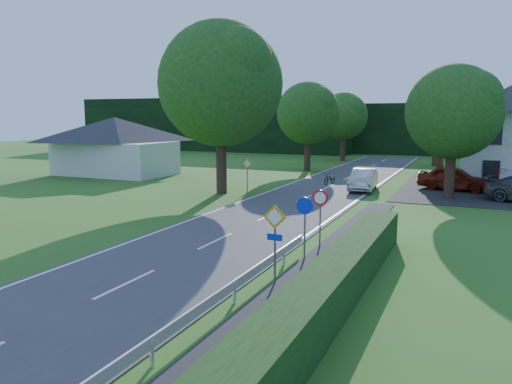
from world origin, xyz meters
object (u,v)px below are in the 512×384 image
at_px(parasol, 498,182).
at_px(moving_car, 363,180).
at_px(parked_car_red, 454,178).
at_px(motorcycle, 330,178).
at_px(streetlight, 447,129).
at_px(parked_car_silver_a, 499,175).

bearing_deg(parasol, moving_car, -177.90).
bearing_deg(parked_car_red, motorcycle, 104.05).
xyz_separation_m(streetlight, motorcycle, (-8.41, 1.31, -3.98)).
xyz_separation_m(motorcycle, parasol, (11.73, -1.81, 0.56)).
height_order(parked_car_red, parked_car_silver_a, parked_car_red).
bearing_deg(motorcycle, parked_car_red, 15.83).
bearing_deg(streetlight, parasol, -8.58).
bearing_deg(parked_car_red, streetlight, 172.73).
bearing_deg(motorcycle, parked_car_silver_a, 34.80).
height_order(streetlight, parasol, streetlight).
relative_size(parked_car_red, parked_car_silver_a, 1.13).
xyz_separation_m(parked_car_red, parked_car_silver_a, (3.04, 4.42, -0.12)).
xyz_separation_m(motorcycle, parked_car_silver_a, (12.04, 4.96, 0.28)).
xyz_separation_m(streetlight, parasol, (3.32, -0.50, -3.42)).
xyz_separation_m(parked_car_red, parasol, (2.72, -2.35, 0.16)).
relative_size(motorcycle, parked_car_silver_a, 0.39).
height_order(motorcycle, parasol, parasol).
distance_m(motorcycle, parked_car_silver_a, 13.03).
relative_size(moving_car, parasol, 2.05).
height_order(streetlight, parked_car_silver_a, streetlight).
distance_m(streetlight, parasol, 4.79).
height_order(streetlight, motorcycle, streetlight).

